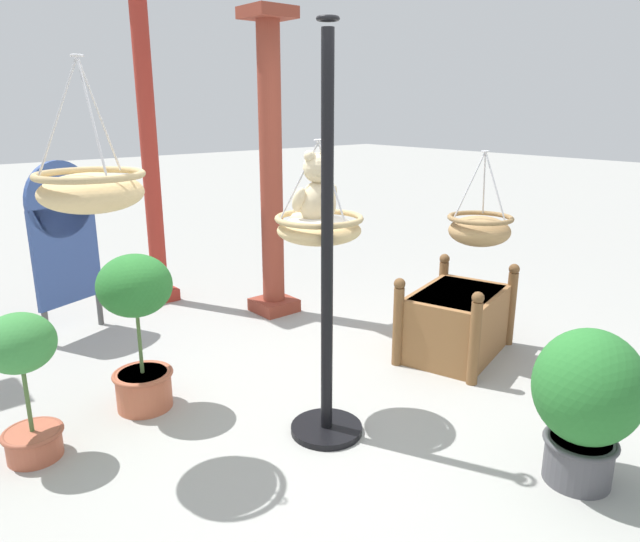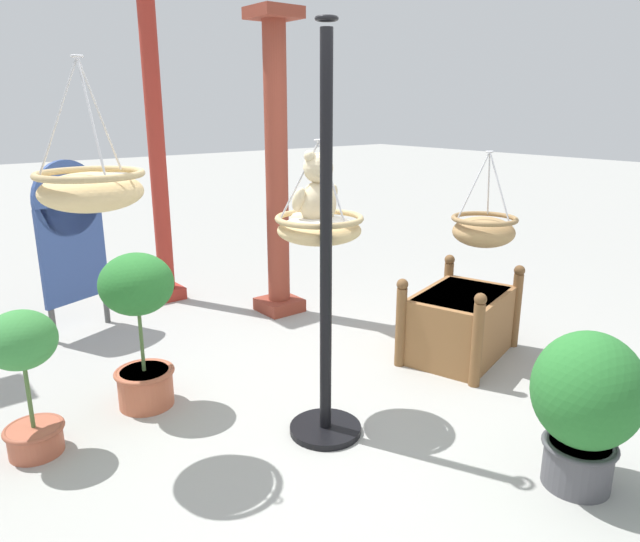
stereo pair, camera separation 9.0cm
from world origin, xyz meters
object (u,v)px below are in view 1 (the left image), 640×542
Objects in this scene: teddy_bear at (317,194)px; hanging_basket_left_high at (91,190)px; hanging_basket_with_teddy at (319,228)px; greenhouse_pillar_right at (150,153)px; potted_plant_tall_leafy at (587,398)px; wooden_planter_box at (456,320)px; display_sign_board at (64,235)px; display_pole_central at (327,320)px; potted_plant_flowering_red at (23,372)px; hanging_basket_right_low at (480,229)px; greenhouse_pillar_far_back at (271,175)px; potted_plant_fern_front at (138,318)px.

teddy_bear is 1.27m from hanging_basket_left_high.
hanging_basket_left_high is (-1.22, 0.36, 0.30)m from hanging_basket_with_teddy.
greenhouse_pillar_right is 3.61× the size of potted_plant_tall_leafy.
teddy_bear is 2.78m from greenhouse_pillar_right.
display_sign_board is at bearing 132.75° from wooden_planter_box.
hanging_basket_with_teddy is at bearing 110.83° from potted_plant_tall_leafy.
display_pole_central is 1.70m from potted_plant_flowering_red.
display_sign_board is at bearing 109.50° from potted_plant_tall_leafy.
hanging_basket_right_low is at bearing -66.35° from greenhouse_pillar_right.
potted_plant_flowering_red is at bearing -129.51° from greenhouse_pillar_right.
greenhouse_pillar_far_back reaches higher than wooden_planter_box.
hanging_basket_with_teddy is at bearing 179.14° from wooden_planter_box.
hanging_basket_left_high is at bearing 171.67° from wooden_planter_box.
hanging_basket_left_high is 0.89× the size of potted_plant_flowering_red.
wooden_planter_box is at bearing 8.32° from display_pole_central.
wooden_planter_box is (1.42, -0.04, -1.14)m from teddy_bear.
potted_plant_fern_front is (-1.77, -0.99, -0.70)m from greenhouse_pillar_far_back.
teddy_bear is 1.40m from potted_plant_fern_front.
potted_plant_tall_leafy is at bearing -124.07° from hanging_basket_right_low.
potted_plant_fern_front is at bearing 125.60° from display_pole_central.
hanging_basket_right_low is at bearing -20.93° from potted_plant_fern_front.
teddy_bear is 1.93m from potted_plant_flowering_red.
potted_plant_flowering_red is (-2.49, -1.14, -0.80)m from greenhouse_pillar_far_back.
teddy_bear is at bearing 90.00° from hanging_basket_with_teddy.
teddy_bear is 1.95m from greenhouse_pillar_far_back.
hanging_basket_with_teddy is 0.23× the size of greenhouse_pillar_far_back.
potted_plant_tall_leafy is 0.57× the size of display_sign_board.
greenhouse_pillar_far_back reaches higher than teddy_bear.
hanging_basket_with_teddy is 2.53m from display_sign_board.
hanging_basket_left_high reaches higher than potted_plant_tall_leafy.
potted_plant_tall_leafy is (1.78, -1.84, -1.04)m from hanging_basket_left_high.
potted_plant_flowering_red is at bearing 149.12° from display_pole_central.
potted_plant_fern_front is at bearing 161.08° from wooden_planter_box.
potted_plant_tall_leafy is (-0.85, -1.46, 0.20)m from wooden_planter_box.
hanging_basket_with_teddy is 0.41× the size of display_sign_board.
hanging_basket_with_teddy reaches higher than hanging_basket_right_low.
wooden_planter_box is at bearing 59.66° from potted_plant_tall_leafy.
hanging_basket_left_high is at bearing 133.97° from potted_plant_tall_leafy.
greenhouse_pillar_far_back is at bearing 84.19° from potted_plant_tall_leafy.
wooden_planter_box is 0.73× the size of display_sign_board.
hanging_basket_with_teddy is at bearing -16.68° from hanging_basket_left_high.
hanging_basket_right_low is 0.47× the size of display_sign_board.
hanging_basket_right_low is 0.83× the size of potted_plant_tall_leafy.
display_sign_board is at bearing 65.63° from potted_plant_flowering_red.
display_pole_central is at bearing -120.96° from hanging_basket_with_teddy.
potted_plant_flowering_red is at bearing -114.37° from display_sign_board.
greenhouse_pillar_far_back is at bearing 63.06° from hanging_basket_with_teddy.
potted_plant_flowering_red is (-0.73, -0.15, -0.10)m from potted_plant_fern_front.
greenhouse_pillar_right reaches higher than hanging_basket_with_teddy.
display_pole_central is 1.46m from hanging_basket_left_high.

